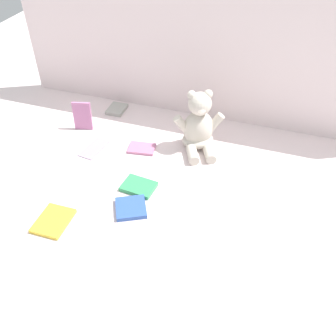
# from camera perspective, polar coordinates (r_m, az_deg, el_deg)

# --- Properties ---
(ground_plane) EXTENTS (3.20, 3.20, 0.00)m
(ground_plane) POSITION_cam_1_polar(r_m,az_deg,el_deg) (1.38, 0.83, -0.48)
(ground_plane) COLOR silver
(backdrop_drape) EXTENTS (1.64, 0.03, 0.58)m
(backdrop_drape) POSITION_cam_1_polar(r_m,az_deg,el_deg) (1.57, 5.81, 17.23)
(backdrop_drape) COLOR silver
(backdrop_drape) RESTS_ON ground_plane
(teddy_bear) EXTENTS (0.20, 0.21, 0.24)m
(teddy_bear) POSITION_cam_1_polar(r_m,az_deg,el_deg) (1.45, 4.71, 6.22)
(teddy_bear) COLOR beige
(teddy_bear) RESTS_ON ground_plane
(book_case_0) EXTENTS (0.12, 0.10, 0.02)m
(book_case_0) POSITION_cam_1_polar(r_m,az_deg,el_deg) (1.31, -4.50, -2.83)
(book_case_0) COLOR #369D5C
(book_case_0) RESTS_ON ground_plane
(book_case_1) EXTENTS (0.08, 0.04, 0.12)m
(book_case_1) POSITION_cam_1_polar(r_m,az_deg,el_deg) (1.60, -12.95, 7.77)
(book_case_1) COLOR #B26998
(book_case_1) RESTS_ON ground_plane
(book_case_2) EXTENTS (0.08, 0.14, 0.01)m
(book_case_2) POSITION_cam_1_polar(r_m,az_deg,el_deg) (1.51, -11.21, 3.02)
(book_case_2) COLOR #9F8AA2
(book_case_2) RESTS_ON ground_plane
(book_case_3) EXTENTS (0.08, 0.10, 0.02)m
(book_case_3) POSITION_cam_1_polar(r_m,az_deg,el_deg) (1.73, -7.84, 8.90)
(book_case_3) COLOR #9E9F96
(book_case_3) RESTS_ON ground_plane
(book_case_4) EXTENTS (0.11, 0.09, 0.01)m
(book_case_4) POSITION_cam_1_polar(r_m,az_deg,el_deg) (1.48, -4.05, 3.02)
(book_case_4) COLOR #B76B91
(book_case_4) RESTS_ON ground_plane
(book_case_5) EXTENTS (0.10, 0.13, 0.01)m
(book_case_5) POSITION_cam_1_polar(r_m,az_deg,el_deg) (1.25, -17.13, -7.74)
(book_case_5) COLOR yellow
(book_case_5) RESTS_ON ground_plane
(book_case_6) EXTENTS (0.13, 0.13, 0.02)m
(book_case_6) POSITION_cam_1_polar(r_m,az_deg,el_deg) (1.24, -5.70, -6.10)
(book_case_6) COLOR #3054A3
(book_case_6) RESTS_ON ground_plane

